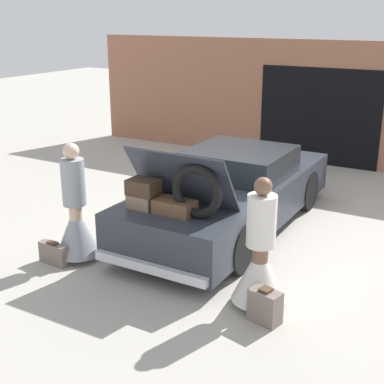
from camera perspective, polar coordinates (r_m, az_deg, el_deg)
ground_plane at (r=8.85m, az=4.14°, el=-3.72°), size 40.00×40.00×0.00m
garage_wall_back at (r=12.66m, az=13.52°, el=9.15°), size 12.00×0.14×2.80m
car at (r=8.64m, az=4.19°, el=-0.11°), size 1.80×4.75×1.66m
person_left at (r=7.67m, az=-12.27°, el=-2.85°), size 0.62×0.62×1.70m
person_right at (r=6.39m, az=7.24°, el=-7.41°), size 0.65×0.65×1.61m
suitcase_beside_left_person at (r=7.77m, az=-14.56°, el=-6.37°), size 0.47×0.16×0.34m
suitcase_beside_right_person at (r=6.23m, az=7.79°, el=-11.98°), size 0.40×0.29×0.43m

